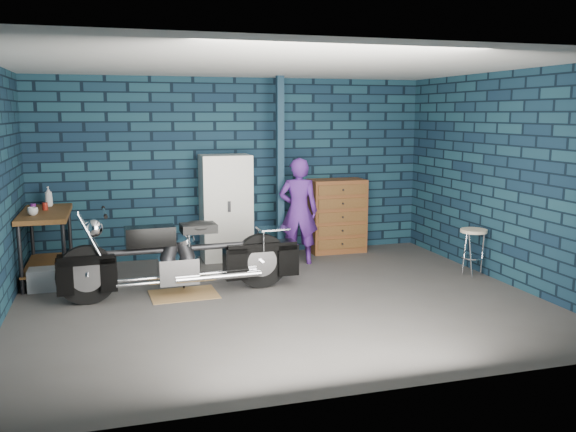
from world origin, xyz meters
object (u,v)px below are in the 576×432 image
object	(u,v)px
person	(298,211)
locker	(226,208)
workbench	(47,246)
storage_bin	(47,279)
shop_stool	(473,253)
motorcycle	(183,251)
tool_chest	(337,216)

from	to	relation	value
person	locker	world-z (taller)	locker
workbench	storage_bin	bearing A→B (deg)	-87.71
locker	shop_stool	size ratio (longest dim) A/B	2.44
motorcycle	person	xyz separation A→B (m)	(1.80, 1.13, 0.23)
motorcycle	workbench	bearing A→B (deg)	141.22
tool_chest	locker	bearing A→B (deg)	180.00
workbench	locker	xyz separation A→B (m)	(2.47, 0.48, 0.33)
motorcycle	shop_stool	xyz separation A→B (m)	(3.83, -0.23, -0.22)
tool_chest	shop_stool	xyz separation A→B (m)	(1.22, -1.90, -0.25)
motorcycle	person	world-z (taller)	person
workbench	storage_bin	world-z (taller)	workbench
person	workbench	bearing A→B (deg)	16.79
workbench	person	world-z (taller)	person
workbench	motorcycle	xyz separation A→B (m)	(1.63, -1.19, 0.09)
person	tool_chest	xyz separation A→B (m)	(0.81, 0.55, -0.20)
workbench	tool_chest	distance (m)	4.27
storage_bin	shop_stool	bearing A→B (deg)	-9.63
storage_bin	shop_stool	world-z (taller)	shop_stool
person	shop_stool	world-z (taller)	person
motorcycle	tool_chest	world-z (taller)	tool_chest
storage_bin	locker	bearing A→B (deg)	21.80
shop_stool	motorcycle	bearing A→B (deg)	176.54
tool_chest	storage_bin	bearing A→B (deg)	-166.92
shop_stool	workbench	bearing A→B (deg)	165.39
workbench	shop_stool	xyz separation A→B (m)	(5.46, -1.42, -0.13)
person	motorcycle	bearing A→B (deg)	49.84
person	storage_bin	distance (m)	3.50
motorcycle	tool_chest	size ratio (longest dim) A/B	2.13
storage_bin	locker	distance (m)	2.72
storage_bin	person	bearing A→B (deg)	7.25
person	locker	distance (m)	1.11
storage_bin	tool_chest	distance (m)	4.35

